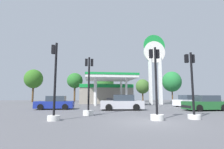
{
  "coord_description": "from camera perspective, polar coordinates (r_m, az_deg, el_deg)",
  "views": [
    {
      "loc": [
        -3.43,
        -9.6,
        1.52
      ],
      "look_at": [
        -0.37,
        13.16,
        4.32
      ],
      "focal_mm": 27.24,
      "sensor_mm": 36.0,
      "label": 1
    }
  ],
  "objects": [
    {
      "name": "car_2",
      "position": [
        19.59,
        28.85,
        -8.55
      ],
      "size": [
        4.25,
        2.01,
        1.51
      ],
      "color": "black",
      "rests_on": "ground"
    },
    {
      "name": "tree_0",
      "position": [
        41.05,
        -24.82,
        -1.35
      ],
      "size": [
        3.91,
        3.91,
        7.16
      ],
      "color": "brown",
      "rests_on": "ground"
    },
    {
      "name": "tree_2",
      "position": [
        37.55,
        -2.65,
        -2.56
      ],
      "size": [
        4.19,
        4.19,
        6.52
      ],
      "color": "brown",
      "rests_on": "ground"
    },
    {
      "name": "ground_plane",
      "position": [
        10.31,
        12.32,
        -15.29
      ],
      "size": [
        90.0,
        90.0,
        0.0
      ],
      "primitive_type": "plane",
      "color": "#56565B",
      "rests_on": "ground"
    },
    {
      "name": "traffic_signal_3",
      "position": [
        13.28,
        -7.86,
        -7.76
      ],
      "size": [
        0.81,
        0.81,
        4.49
      ],
      "color": "silver",
      "rests_on": "ground"
    },
    {
      "name": "station_pole_sign",
      "position": [
        29.6,
        14.13,
        4.72
      ],
      "size": [
        3.72,
        0.56,
        11.76
      ],
      "color": "white",
      "rests_on": "ground"
    },
    {
      "name": "car_0",
      "position": [
        19.73,
        -18.58,
        -9.11
      ],
      "size": [
        4.08,
        1.95,
        1.44
      ],
      "color": "black",
      "rests_on": "ground"
    },
    {
      "name": "gas_station",
      "position": [
        32.38,
        -2.13,
        -5.92
      ],
      "size": [
        9.66,
        14.11,
        4.59
      ],
      "color": "gray",
      "rests_on": "ground"
    },
    {
      "name": "traffic_signal_0",
      "position": [
        11.0,
        14.64,
        -7.38
      ],
      "size": [
        0.81,
        0.81,
        4.57
      ],
      "color": "silver",
      "rests_on": "ground"
    },
    {
      "name": "tree_1",
      "position": [
        40.1,
        -12.35,
        -2.05
      ],
      "size": [
        3.57,
        3.57,
        6.61
      ],
      "color": "brown",
      "rests_on": "ground"
    },
    {
      "name": "tree_4",
      "position": [
        42.09,
        19.42,
        -2.28
      ],
      "size": [
        4.39,
        4.39,
        7.02
      ],
      "color": "brown",
      "rests_on": "ground"
    },
    {
      "name": "car_1",
      "position": [
        17.85,
        3.35,
        -9.54
      ],
      "size": [
        4.53,
        2.31,
        1.57
      ],
      "color": "black",
      "rests_on": "ground"
    },
    {
      "name": "traffic_signal_2",
      "position": [
        12.36,
        25.45,
        -6.55
      ],
      "size": [
        0.8,
        0.8,
        4.37
      ],
      "color": "silver",
      "rests_on": "ground"
    },
    {
      "name": "car_3",
      "position": [
        25.26,
        24.52,
        -8.19
      ],
      "size": [
        4.62,
        2.86,
        1.54
      ],
      "color": "black",
      "rests_on": "ground"
    },
    {
      "name": "tree_3",
      "position": [
        42.05,
        10.22,
        -3.97
      ],
      "size": [
        3.31,
        3.31,
        5.4
      ],
      "color": "brown",
      "rests_on": "ground"
    },
    {
      "name": "traffic_signal_1",
      "position": [
        11.06,
        -18.86,
        -7.31
      ],
      "size": [
        0.74,
        0.74,
        4.81
      ],
      "color": "silver",
      "rests_on": "ground"
    }
  ]
}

